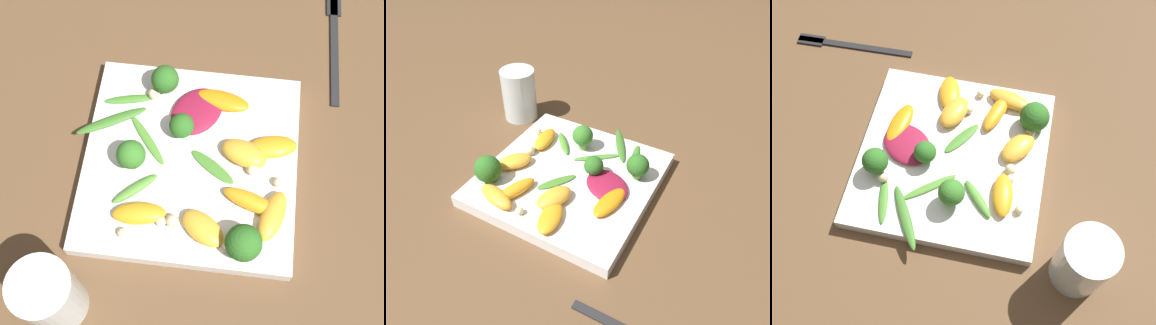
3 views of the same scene
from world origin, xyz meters
The scene contains 27 objects.
ground_plane centered at (0.00, 0.00, 0.00)m, with size 2.40×2.40×0.00m, color brown.
plate centered at (0.00, 0.00, 0.01)m, with size 0.26×0.26×0.02m.
drinking_glass centered at (0.19, -0.13, 0.05)m, with size 0.07×0.07×0.10m.
radicchio_leaf_0 centered at (-0.07, 0.00, 0.03)m, with size 0.10×0.09×0.01m.
orange_segment_0 centered at (0.07, 0.10, 0.03)m, with size 0.07×0.04×0.02m.
orange_segment_1 centered at (0.08, -0.05, 0.03)m, with size 0.04×0.07×0.02m.
orange_segment_2 centered at (-0.03, 0.10, 0.03)m, with size 0.04×0.07×0.01m.
orange_segment_3 centered at (0.05, 0.08, 0.03)m, with size 0.04×0.07×0.02m.
orange_segment_4 centered at (0.09, 0.03, 0.03)m, with size 0.06×0.07×0.02m.
orange_segment_5 centered at (-0.09, 0.03, 0.03)m, with size 0.04×0.07×0.01m.
orange_segment_6 centered at (-0.01, 0.07, 0.03)m, with size 0.05×0.07×0.02m.
broccoli_floret_0 centered at (0.01, -0.07, 0.05)m, with size 0.04×0.04×0.05m.
broccoli_floret_1 centered at (0.11, 0.07, 0.04)m, with size 0.04×0.04×0.04m.
broccoli_floret_2 centered at (-0.03, -0.02, 0.04)m, with size 0.03×0.03×0.04m.
broccoli_floret_3 centered at (-0.10, -0.04, 0.05)m, with size 0.04×0.04×0.04m.
arugula_sprig_0 centered at (0.05, -0.06, 0.03)m, with size 0.05×0.06×0.01m.
arugula_sprig_1 centered at (0.01, 0.03, 0.02)m, with size 0.05×0.06×0.00m.
arugula_sprig_2 centered at (-0.02, -0.06, 0.02)m, with size 0.07×0.06×0.00m.
arugula_sprig_3 centered at (-0.08, -0.09, 0.02)m, with size 0.03×0.07×0.00m.
arugula_sprig_4 centered at (-0.04, -0.11, 0.02)m, with size 0.06×0.09×0.01m.
macadamia_nut_0 centered at (0.10, 0.06, 0.03)m, with size 0.01×0.01×0.01m.
macadamia_nut_1 centered at (0.01, 0.08, 0.03)m, with size 0.01×0.01×0.01m.
macadamia_nut_2 centered at (0.09, -0.02, 0.03)m, with size 0.01×0.01×0.01m.
macadamia_nut_3 centered at (0.11, -0.07, 0.03)m, with size 0.01×0.01×0.01m.
macadamia_nut_4 centered at (-0.09, -0.06, 0.03)m, with size 0.02×0.02×0.02m.
macadamia_nut_5 centered at (0.02, 0.11, 0.03)m, with size 0.01×0.01×0.01m.
macadamia_nut_6 centered at (0.09, -0.01, 0.03)m, with size 0.02×0.02×0.02m.
Camera 2 is at (-0.23, 0.39, 0.43)m, focal length 35.00 mm.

